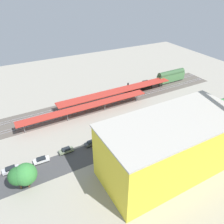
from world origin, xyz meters
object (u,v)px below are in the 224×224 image
(parked_car_0, at_px, (172,117))
(parked_car_2, at_px, (135,129))
(parked_car_4, at_px, (91,143))
(traffic_light, at_px, (145,134))
(box_truck_0, at_px, (160,127))
(passenger_coach, at_px, (171,76))
(platform_canopy_near, at_px, (87,106))
(street_tree_2, at_px, (17,176))
(street_tree_1, at_px, (221,106))
(locomotive, at_px, (139,86))
(parked_car_6, at_px, (41,160))
(platform_canopy_far, at_px, (117,91))
(parked_car_3, at_px, (115,136))
(parked_car_1, at_px, (154,123))
(parked_car_7, at_px, (11,170))
(parked_car_5, at_px, (66,151))
(street_tree_0, at_px, (26,174))
(construction_building, at_px, (171,146))

(parked_car_0, bearing_deg, parked_car_2, -0.03)
(parked_car_0, xyz_separation_m, parked_car_4, (34.68, -0.15, -0.04))
(traffic_light, bearing_deg, box_truck_0, -159.18)
(passenger_coach, xyz_separation_m, traffic_light, (41.86, 35.97, 1.02))
(platform_canopy_near, relative_size, street_tree_2, 7.64)
(passenger_coach, xyz_separation_m, street_tree_1, (5.48, 35.83, 1.59))
(locomotive, relative_size, parked_car_2, 3.42)
(parked_car_6, bearing_deg, platform_canopy_far, -147.80)
(parked_car_3, distance_m, traffic_light, 11.01)
(parked_car_3, relative_size, street_tree_2, 0.65)
(passenger_coach, bearing_deg, parked_car_1, 41.31)
(platform_canopy_far, bearing_deg, parked_car_6, 32.20)
(parked_car_7, relative_size, street_tree_1, 0.60)
(platform_canopy_far, distance_m, parked_car_7, 55.13)
(parked_car_5, bearing_deg, street_tree_1, 172.46)
(parked_car_0, bearing_deg, parked_car_7, -0.01)
(box_truck_0, relative_size, street_tree_0, 1.08)
(street_tree_2, bearing_deg, parked_car_2, -169.53)
(box_truck_0, height_order, street_tree_1, street_tree_1)
(parked_car_5, distance_m, parked_car_6, 8.03)
(platform_canopy_far, distance_m, street_tree_0, 56.20)
(box_truck_0, bearing_deg, street_tree_1, 172.93)
(parked_car_5, distance_m, parked_car_7, 16.72)
(locomotive, bearing_deg, parked_car_1, 67.04)
(parked_car_4, height_order, street_tree_2, street_tree_2)
(platform_canopy_far, bearing_deg, construction_building, 80.01)
(passenger_coach, relative_size, parked_car_6, 3.50)
(street_tree_0, xyz_separation_m, street_tree_1, (-74.00, -0.50, 0.14))
(street_tree_1, relative_size, traffic_light, 1.18)
(parked_car_6, relative_size, street_tree_1, 0.60)
(locomotive, height_order, parked_car_4, locomotive)
(passenger_coach, bearing_deg, construction_building, 48.82)
(platform_canopy_far, distance_m, parked_car_1, 25.51)
(traffic_light, bearing_deg, construction_building, 88.87)
(box_truck_0, xyz_separation_m, street_tree_0, (46.84, 3.87, 3.13))
(platform_canopy_far, relative_size, traffic_light, 8.51)
(street_tree_2, bearing_deg, box_truck_0, -176.03)
(passenger_coach, distance_m, street_tree_1, 36.28)
(locomotive, distance_m, street_tree_0, 69.56)
(parked_car_2, distance_m, parked_car_3, 8.30)
(street_tree_0, xyz_separation_m, street_tree_2, (1.93, -0.49, -0.14))
(construction_building, bearing_deg, parked_car_5, -41.21)
(platform_canopy_far, relative_size, passenger_coach, 3.42)
(parked_car_4, relative_size, parked_car_5, 0.93)
(construction_building, bearing_deg, passenger_coach, -132.43)
(locomotive, relative_size, passenger_coach, 0.94)
(platform_canopy_far, distance_m, passenger_coach, 34.31)
(parked_car_6, relative_size, box_truck_0, 0.56)
(parked_car_6, height_order, street_tree_2, street_tree_2)
(parked_car_1, bearing_deg, parked_car_6, 0.09)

